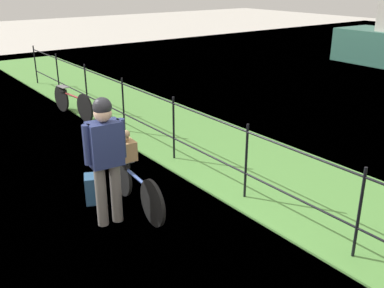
{
  "coord_description": "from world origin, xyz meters",
  "views": [
    {
      "loc": [
        4.1,
        -1.97,
        3.01
      ],
      "look_at": [
        -0.33,
        1.32,
        0.9
      ],
      "focal_mm": 41.2,
      "sensor_mm": 36.0,
      "label": 1
    }
  ],
  "objects": [
    {
      "name": "grass_strip",
      "position": [
        0.0,
        2.9,
        0.01
      ],
      "size": [
        27.0,
        2.4,
        0.03
      ],
      "primitive_type": "cube",
      "color": "#569342",
      "rests_on": "ground"
    },
    {
      "name": "cyclist_person",
      "position": [
        -0.56,
        0.16,
        1.0
      ],
      "size": [
        0.29,
        0.54,
        1.68
      ],
      "color": "slate",
      "rests_on": "ground"
    },
    {
      "name": "iron_fence",
      "position": [
        -0.0,
        2.02,
        0.66
      ],
      "size": [
        18.04,
        0.04,
        1.13
      ],
      "color": "black",
      "rests_on": "ground"
    },
    {
      "name": "bicycle_main",
      "position": [
        -0.69,
        0.62,
        0.33
      ],
      "size": [
        1.61,
        0.22,
        0.62
      ],
      "color": "black",
      "rests_on": "ground"
    },
    {
      "name": "backpack_on_paving",
      "position": [
        -1.22,
        0.21,
        0.2
      ],
      "size": [
        0.33,
        0.28,
        0.4
      ],
      "primitive_type": "cube",
      "rotation": [
        0.0,
        0.0,
        5.88
      ],
      "color": "#28517A",
      "rests_on": "ground"
    },
    {
      "name": "wooden_crate",
      "position": [
        -1.04,
        0.65,
        0.76
      ],
      "size": [
        0.41,
        0.29,
        0.27
      ],
      "primitive_type": "cube",
      "rotation": [
        0.0,
        0.0,
        -0.09
      ],
      "color": "#A87F51",
      "rests_on": "bicycle_main"
    },
    {
      "name": "terrier_dog",
      "position": [
        -1.01,
        0.65,
        0.97
      ],
      "size": [
        0.32,
        0.16,
        0.18
      ],
      "color": "tan",
      "rests_on": "wooden_crate"
    },
    {
      "name": "ground_plane",
      "position": [
        0.0,
        0.0,
        0.0
      ],
      "size": [
        60.0,
        60.0,
        0.0
      ],
      "primitive_type": "plane",
      "color": "beige"
    },
    {
      "name": "bicycle_parked",
      "position": [
        -5.31,
        1.62,
        0.33
      ],
      "size": [
        1.71,
        0.25,
        0.63
      ],
      "color": "black",
      "rests_on": "ground"
    }
  ]
}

